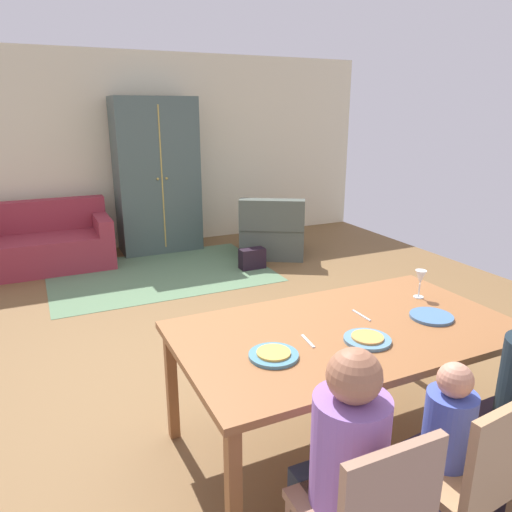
{
  "coord_description": "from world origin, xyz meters",
  "views": [
    {
      "loc": [
        -1.5,
        -3.29,
        1.94
      ],
      "look_at": [
        0.0,
        -0.08,
        0.85
      ],
      "focal_mm": 33.69,
      "sensor_mm": 36.0,
      "label": 1
    }
  ],
  "objects_px": {
    "wine_glass": "(420,278)",
    "armchair": "(273,232)",
    "person_man": "(342,479)",
    "couch": "(41,245)",
    "plate_near_child": "(367,340)",
    "plate_near_woman": "(431,316)",
    "person_child": "(438,458)",
    "handbag": "(252,259)",
    "dining_table": "(347,338)",
    "armoire": "(157,176)",
    "plate_near_man": "(274,355)",
    "dining_chair_child": "(472,471)"
  },
  "relations": [
    {
      "from": "wine_glass",
      "to": "armchair",
      "type": "bearing_deg",
      "value": 78.23
    },
    {
      "from": "person_man",
      "to": "couch",
      "type": "height_order",
      "value": "person_man"
    },
    {
      "from": "plate_near_child",
      "to": "wine_glass",
      "type": "xyz_separation_m",
      "value": [
        0.69,
        0.36,
        0.12
      ]
    },
    {
      "from": "plate_near_woman",
      "to": "person_child",
      "type": "distance_m",
      "value": 0.89
    },
    {
      "from": "plate_near_woman",
      "to": "person_child",
      "type": "height_order",
      "value": "person_child"
    },
    {
      "from": "person_child",
      "to": "handbag",
      "type": "bearing_deg",
      "value": 77.19
    },
    {
      "from": "armchair",
      "to": "handbag",
      "type": "height_order",
      "value": "armchair"
    },
    {
      "from": "dining_table",
      "to": "armoire",
      "type": "bearing_deg",
      "value": 89.03
    },
    {
      "from": "plate_near_child",
      "to": "armoire",
      "type": "distance_m",
      "value": 4.8
    },
    {
      "from": "plate_near_child",
      "to": "dining_table",
      "type": "bearing_deg",
      "value": 90.0
    },
    {
      "from": "couch",
      "to": "handbag",
      "type": "bearing_deg",
      "value": -25.83
    },
    {
      "from": "person_man",
      "to": "couch",
      "type": "relative_size",
      "value": 0.66
    },
    {
      "from": "dining_table",
      "to": "plate_near_man",
      "type": "xyz_separation_m",
      "value": [
        -0.53,
        -0.12,
        0.07
      ]
    },
    {
      "from": "person_child",
      "to": "armoire",
      "type": "xyz_separation_m",
      "value": [
        0.08,
        5.34,
        0.62
      ]
    },
    {
      "from": "dining_table",
      "to": "person_man",
      "type": "height_order",
      "value": "person_man"
    },
    {
      "from": "plate_near_woman",
      "to": "armoire",
      "type": "bearing_deg",
      "value": 95.45
    },
    {
      "from": "dining_table",
      "to": "person_man",
      "type": "relative_size",
      "value": 1.73
    },
    {
      "from": "dining_table",
      "to": "person_man",
      "type": "bearing_deg",
      "value": -125.96
    },
    {
      "from": "plate_near_child",
      "to": "couch",
      "type": "distance_m",
      "value": 4.84
    },
    {
      "from": "plate_near_woman",
      "to": "person_man",
      "type": "xyz_separation_m",
      "value": [
        -1.05,
        -0.63,
        -0.26
      ]
    },
    {
      "from": "person_man",
      "to": "armchair",
      "type": "relative_size",
      "value": 0.95
    },
    {
      "from": "dining_table",
      "to": "wine_glass",
      "type": "xyz_separation_m",
      "value": [
        0.69,
        0.18,
        0.19
      ]
    },
    {
      "from": "plate_near_woman",
      "to": "wine_glass",
      "type": "relative_size",
      "value": 1.34
    },
    {
      "from": "person_man",
      "to": "couch",
      "type": "distance_m",
      "value": 5.22
    },
    {
      "from": "plate_near_woman",
      "to": "armchair",
      "type": "xyz_separation_m",
      "value": [
        0.9,
        3.79,
        -0.45
      ]
    },
    {
      "from": "couch",
      "to": "handbag",
      "type": "xyz_separation_m",
      "value": [
        2.39,
        -1.16,
        -0.17
      ]
    },
    {
      "from": "wine_glass",
      "to": "dining_chair_child",
      "type": "height_order",
      "value": "wine_glass"
    },
    {
      "from": "dining_table",
      "to": "plate_near_child",
      "type": "xyz_separation_m",
      "value": [
        0.0,
        -0.18,
        0.07
      ]
    },
    {
      "from": "couch",
      "to": "armoire",
      "type": "relative_size",
      "value": 0.8
    },
    {
      "from": "plate_near_child",
      "to": "armoire",
      "type": "xyz_separation_m",
      "value": [
        0.08,
        4.79,
        0.28
      ]
    },
    {
      "from": "dining_table",
      "to": "person_child",
      "type": "xyz_separation_m",
      "value": [
        -0.0,
        -0.73,
        -0.27
      ]
    },
    {
      "from": "plate_near_child",
      "to": "dining_chair_child",
      "type": "xyz_separation_m",
      "value": [
        0.01,
        -0.72,
        -0.28
      ]
    },
    {
      "from": "armoire",
      "to": "handbag",
      "type": "distance_m",
      "value": 1.84
    },
    {
      "from": "wine_glass",
      "to": "person_child",
      "type": "relative_size",
      "value": 0.2
    },
    {
      "from": "plate_near_woman",
      "to": "person_child",
      "type": "bearing_deg",
      "value": -130.01
    },
    {
      "from": "plate_near_child",
      "to": "armchair",
      "type": "distance_m",
      "value": 4.15
    },
    {
      "from": "couch",
      "to": "armchair",
      "type": "distance_m",
      "value": 3.0
    },
    {
      "from": "dining_chair_child",
      "to": "person_child",
      "type": "distance_m",
      "value": 0.18
    },
    {
      "from": "dining_table",
      "to": "handbag",
      "type": "xyz_separation_m",
      "value": [
        0.9,
        3.24,
        -0.57
      ]
    },
    {
      "from": "dining_table",
      "to": "dining_chair_child",
      "type": "height_order",
      "value": "dining_chair_child"
    },
    {
      "from": "plate_near_man",
      "to": "person_child",
      "type": "height_order",
      "value": "person_child"
    },
    {
      "from": "plate_near_child",
      "to": "handbag",
      "type": "distance_m",
      "value": 3.59
    },
    {
      "from": "armchair",
      "to": "handbag",
      "type": "relative_size",
      "value": 3.66
    },
    {
      "from": "person_child",
      "to": "armchair",
      "type": "bearing_deg",
      "value": 72.15
    },
    {
      "from": "plate_near_woman",
      "to": "armchair",
      "type": "bearing_deg",
      "value": 76.73
    },
    {
      "from": "plate_near_man",
      "to": "armchair",
      "type": "xyz_separation_m",
      "value": [
        1.95,
        3.81,
        -0.45
      ]
    },
    {
      "from": "plate_near_man",
      "to": "armoire",
      "type": "relative_size",
      "value": 0.12
    },
    {
      "from": "plate_near_woman",
      "to": "plate_near_child",
      "type": "bearing_deg",
      "value": -171.38
    },
    {
      "from": "plate_near_woman",
      "to": "person_child",
      "type": "xyz_separation_m",
      "value": [
        -0.53,
        -0.63,
        -0.34
      ]
    },
    {
      "from": "dining_chair_child",
      "to": "handbag",
      "type": "distance_m",
      "value": 4.25
    }
  ]
}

